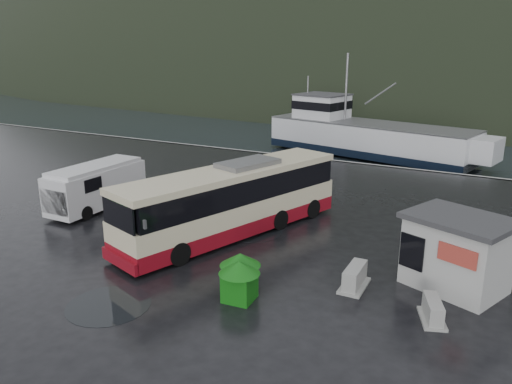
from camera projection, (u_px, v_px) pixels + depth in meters
The scene contains 13 objects.
ground at pixel (173, 246), 22.40m from camera, with size 160.00×160.00×0.00m, color black.
harbor_water at pixel (464, 85), 115.42m from camera, with size 300.00×180.00×0.02m, color black.
quay_edge at pixel (328, 160), 39.31m from camera, with size 160.00×0.60×1.50m, color #999993.
coach_bus at pixel (233, 233), 23.91m from camera, with size 3.04×12.13×3.43m, color beige, non-canonical shape.
white_van at pixel (99, 208), 27.66m from camera, with size 2.05×5.95×2.49m, color silver, non-canonical shape.
waste_bin_left at pixel (240, 300), 17.67m from camera, with size 1.06×1.06×1.47m, color #116411, non-canonical shape.
waste_bin_right at pixel (240, 291), 18.27m from camera, with size 1.07×1.07×1.50m, color #116411, non-canonical shape.
dome_tent at pixel (159, 253), 21.59m from camera, with size 1.95×2.73×1.07m, color #2F351F, non-canonical shape.
ticket_kiosk at pixel (452, 287), 18.57m from camera, with size 3.56×2.70×2.78m, color #B6B7B2, non-canonical shape.
jersey_barrier_a at pixel (354, 287), 18.58m from camera, with size 0.84×1.69×0.84m, color #999993, non-canonical shape.
jersey_barrier_b at pixel (432, 320), 16.35m from camera, with size 0.73×1.46×0.73m, color #999993, non-canonical shape.
fishing_trawler at pixel (368, 141), 47.20m from camera, with size 23.17×5.10×9.27m, color silver, non-canonical shape.
puddles at pixel (150, 267), 20.24m from camera, with size 9.67×12.59×0.01m.
Camera 1 is at (13.13, -16.58, 8.63)m, focal length 35.00 mm.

